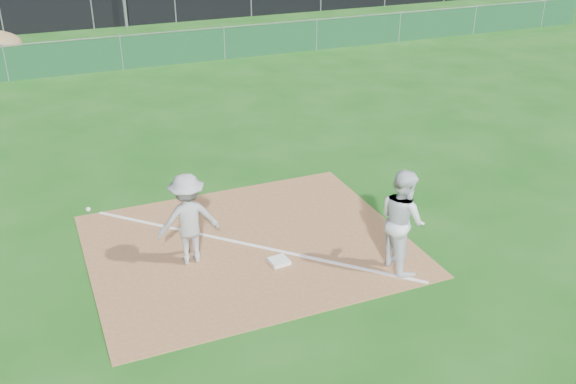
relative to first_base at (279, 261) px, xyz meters
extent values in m
plane|color=#144E10|center=(-0.30, 9.84, -0.06)|extent=(90.00, 90.00, 0.00)
cube|color=#8E6038|center=(-0.30, 0.84, -0.05)|extent=(6.00, 5.00, 0.02)
cube|color=white|center=(-0.30, 0.84, -0.03)|extent=(5.01, 5.01, 0.01)
cube|color=#113E20|center=(-0.30, 14.84, 0.54)|extent=(44.00, 0.05, 1.20)
cube|color=black|center=(-0.30, 22.84, 0.84)|extent=(46.00, 0.04, 1.80)
cube|color=black|center=(-0.30, 27.84, -0.05)|extent=(46.00, 9.00, 0.01)
cube|color=white|center=(0.00, 0.00, 0.00)|extent=(0.37, 0.37, 0.07)
imported|color=#ACACAF|center=(-1.48, 0.71, 0.84)|extent=(1.15, 0.68, 1.75)
sphere|color=white|center=(-3.14, 0.89, 1.29)|extent=(0.08, 0.08, 0.08)
imported|color=white|center=(1.99, -0.93, 0.91)|extent=(0.75, 0.95, 1.93)
camera|label=1|loc=(-3.75, -9.37, 6.33)|focal=40.00mm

